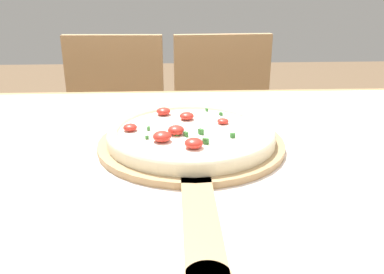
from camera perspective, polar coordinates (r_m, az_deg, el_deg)
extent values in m
cube|color=#A87F51|center=(0.68, -4.17, -5.79)|extent=(1.45, 1.03, 0.03)
cylinder|color=#A87F51|center=(1.43, 25.30, -10.14)|extent=(0.06, 0.06, 0.74)
cube|color=silver|center=(0.67, -4.20, -4.46)|extent=(1.37, 0.95, 0.00)
cylinder|color=tan|center=(0.75, -0.11, -0.89)|extent=(0.34, 0.34, 0.01)
cube|color=tan|center=(0.52, 1.22, -11.51)|extent=(0.05, 0.22, 0.01)
cylinder|color=beige|center=(0.74, -0.11, 0.11)|extent=(0.30, 0.30, 0.02)
torus|color=beige|center=(0.74, -0.11, 0.69)|extent=(0.30, 0.30, 0.02)
cylinder|color=white|center=(0.74, -0.11, 0.80)|extent=(0.26, 0.26, 0.00)
ellipsoid|color=red|center=(0.78, 4.37, 2.24)|extent=(0.02, 0.02, 0.01)
ellipsoid|color=red|center=(0.69, -4.12, 0.08)|extent=(0.03, 0.03, 0.02)
ellipsoid|color=red|center=(0.72, -2.26, 0.99)|extent=(0.03, 0.03, 0.02)
ellipsoid|color=red|center=(0.75, -8.69, 1.35)|extent=(0.03, 0.03, 0.01)
ellipsoid|color=red|center=(0.83, -3.77, 3.62)|extent=(0.03, 0.03, 0.01)
ellipsoid|color=red|center=(0.66, 0.25, -0.87)|extent=(0.03, 0.03, 0.02)
ellipsoid|color=red|center=(0.80, -0.73, 2.97)|extent=(0.03, 0.03, 0.01)
cube|color=#387533|center=(0.85, 2.07, 3.83)|extent=(0.01, 0.01, 0.01)
cube|color=#387533|center=(0.70, -6.34, -0.06)|extent=(0.01, 0.00, 0.01)
cube|color=#387533|center=(0.69, -4.25, -0.16)|extent=(0.01, 0.01, 0.01)
cube|color=#387533|center=(0.71, -2.29, 0.54)|extent=(0.01, 0.01, 0.01)
cube|color=#387533|center=(0.68, 1.93, -0.57)|extent=(0.01, 0.01, 0.01)
cube|color=#387533|center=(0.71, -0.86, 0.41)|extent=(0.01, 0.01, 0.01)
cube|color=#387533|center=(0.74, -6.11, 1.20)|extent=(0.01, 0.01, 0.01)
cube|color=#387533|center=(0.72, 1.27, 0.77)|extent=(0.01, 0.01, 0.01)
cube|color=#387533|center=(0.71, 5.73, 0.24)|extent=(0.01, 0.01, 0.01)
cube|color=#387533|center=(0.82, 4.09, 3.26)|extent=(0.01, 0.01, 0.01)
cube|color=tan|center=(1.56, -11.24, -3.68)|extent=(0.42, 0.42, 0.02)
cube|color=tan|center=(1.65, -10.67, 6.31)|extent=(0.38, 0.05, 0.44)
cylinder|color=tan|center=(1.56, -17.66, -13.25)|extent=(0.04, 0.04, 0.41)
cylinder|color=tan|center=(1.50, -5.58, -13.79)|extent=(0.04, 0.04, 0.41)
cylinder|color=tan|center=(1.83, -14.84, -7.67)|extent=(0.04, 0.04, 0.41)
cylinder|color=tan|center=(1.77, -4.68, -7.88)|extent=(0.04, 0.04, 0.41)
cube|color=tan|center=(1.55, 5.14, -3.41)|extent=(0.42, 0.42, 0.02)
cube|color=tan|center=(1.64, 4.20, 6.58)|extent=(0.38, 0.06, 0.44)
cylinder|color=tan|center=(1.50, -0.13, -13.75)|extent=(0.04, 0.04, 0.41)
cylinder|color=tan|center=(1.56, 11.95, -12.75)|extent=(0.04, 0.04, 0.41)
cylinder|color=tan|center=(1.77, -1.22, -7.87)|extent=(0.04, 0.04, 0.41)
cylinder|color=tan|center=(1.82, 8.95, -7.26)|extent=(0.04, 0.04, 0.41)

